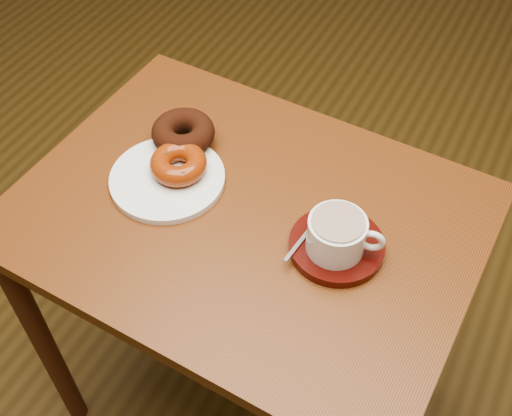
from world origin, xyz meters
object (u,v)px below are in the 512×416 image
at_px(cafe_table, 246,252).
at_px(coffee_cup, 338,235).
at_px(donut_plate, 167,179).
at_px(saucer, 337,246).

height_order(cafe_table, coffee_cup, coffee_cup).
xyz_separation_m(cafe_table, coffee_cup, (0.17, -0.01, 0.17)).
relative_size(cafe_table, donut_plate, 3.91).
bearing_deg(cafe_table, donut_plate, -177.23).
bearing_deg(donut_plate, cafe_table, 0.65).
bearing_deg(coffee_cup, cafe_table, 163.42).
xyz_separation_m(cafe_table, donut_plate, (-0.16, -0.00, 0.12)).
bearing_deg(coffee_cup, donut_plate, 165.54).
distance_m(saucer, coffee_cup, 0.04).
xyz_separation_m(donut_plate, coffee_cup, (0.33, -0.01, 0.04)).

